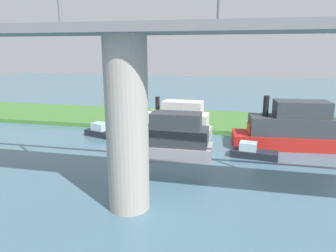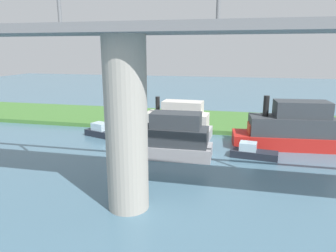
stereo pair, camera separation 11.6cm
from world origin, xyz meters
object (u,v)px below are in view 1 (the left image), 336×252
at_px(motorboat_red, 103,132).
at_px(riverboat_paddlewheel, 253,152).
at_px(person_on_bank, 159,116).
at_px(skiff_small, 289,129).
at_px(bridge_pylon, 127,126).
at_px(mooring_post, 144,120).
at_px(houseboat_blue, 175,122).
at_px(motorboat_white, 167,139).

height_order(motorboat_red, riverboat_paddlewheel, motorboat_red).
xyz_separation_m(person_on_bank, skiff_small, (-14.98, 6.40, 0.73)).
distance_m(bridge_pylon, motorboat_red, 17.55).
distance_m(person_on_bank, riverboat_paddlewheel, 15.37).
distance_m(mooring_post, riverboat_paddlewheel, 15.74).
bearing_deg(skiff_small, person_on_bank, -23.12).
relative_size(houseboat_blue, skiff_small, 0.85).
height_order(person_on_bank, riverboat_paddlewheel, person_on_bank).
distance_m(houseboat_blue, skiff_small, 12.00).
height_order(bridge_pylon, skiff_small, bridge_pylon).
relative_size(mooring_post, skiff_small, 0.07).
bearing_deg(motorboat_red, person_on_bank, -125.67).
relative_size(person_on_bank, mooring_post, 1.84).
xyz_separation_m(bridge_pylon, houseboat_blue, (0.40, -16.62, -3.56)).
relative_size(bridge_pylon, motorboat_red, 2.13).
relative_size(person_on_bank, riverboat_paddlewheel, 0.32).
height_order(mooring_post, riverboat_paddlewheel, riverboat_paddlewheel).
bearing_deg(houseboat_blue, person_on_bank, -57.56).
bearing_deg(riverboat_paddlewheel, person_on_bank, -42.11).
distance_m(houseboat_blue, motorboat_red, 8.23).
height_order(mooring_post, motorboat_white, motorboat_white).
distance_m(bridge_pylon, motorboat_white, 10.39).
bearing_deg(mooring_post, riverboat_paddlewheel, 146.00).
bearing_deg(riverboat_paddlewheel, skiff_small, -132.71).
distance_m(bridge_pylon, skiff_small, 19.25).
height_order(mooring_post, houseboat_blue, houseboat_blue).
distance_m(mooring_post, motorboat_red, 6.16).
height_order(person_on_bank, skiff_small, skiff_small).
height_order(person_on_bank, houseboat_blue, houseboat_blue).
bearing_deg(person_on_bank, motorboat_white, 107.35).
xyz_separation_m(person_on_bank, mooring_post, (1.66, 1.49, -0.32)).
xyz_separation_m(person_on_bank, motorboat_red, (4.85, 6.75, -0.65)).
bearing_deg(mooring_post, person_on_bank, -138.06).
bearing_deg(motorboat_red, skiff_small, -178.97).
height_order(bridge_pylon, houseboat_blue, bridge_pylon).
xyz_separation_m(bridge_pylon, motorboat_white, (-0.17, -9.77, -3.54)).
xyz_separation_m(motorboat_white, motorboat_red, (8.50, -4.95, -1.13)).
relative_size(bridge_pylon, mooring_post, 13.83).
distance_m(person_on_bank, houseboat_blue, 5.77).
xyz_separation_m(skiff_small, motorboat_red, (19.83, 0.35, -1.38)).
bearing_deg(bridge_pylon, motorboat_red, -60.49).
distance_m(bridge_pylon, mooring_post, 21.09).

